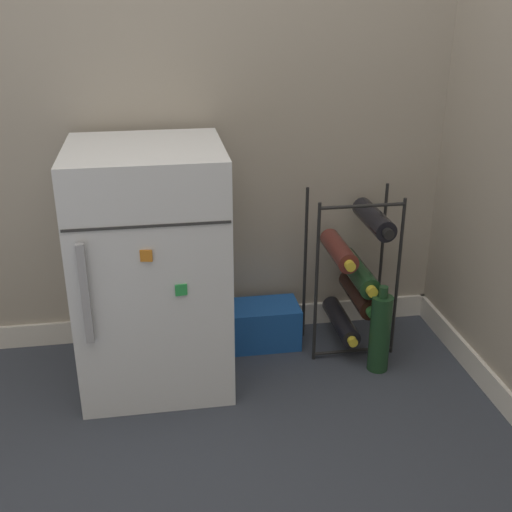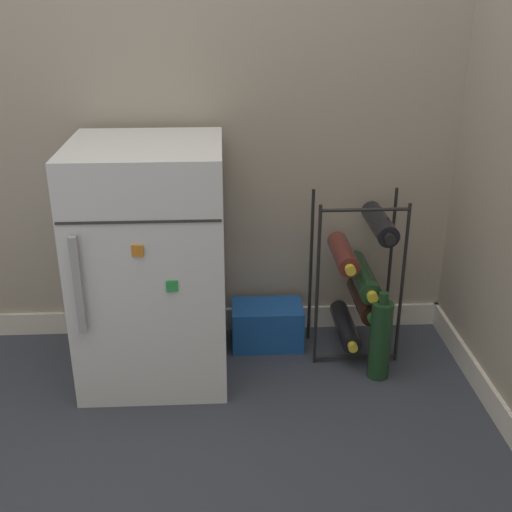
{
  "view_description": "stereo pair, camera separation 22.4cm",
  "coord_description": "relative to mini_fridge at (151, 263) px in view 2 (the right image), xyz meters",
  "views": [
    {
      "loc": [
        -0.22,
        -1.58,
        1.29
      ],
      "look_at": [
        0.11,
        0.45,
        0.41
      ],
      "focal_mm": 45.0,
      "sensor_mm": 36.0,
      "label": 1
    },
    {
      "loc": [
        0.0,
        -1.61,
        1.29
      ],
      "look_at": [
        0.11,
        0.45,
        0.41
      ],
      "focal_mm": 45.0,
      "sensor_mm": 36.0,
      "label": 2
    }
  ],
  "objects": [
    {
      "name": "soda_box",
      "position": [
        0.41,
        0.14,
        -0.33
      ],
      "size": [
        0.27,
        0.17,
        0.16
      ],
      "color": "#194C9E",
      "rests_on": "ground_plane"
    },
    {
      "name": "mini_fridge",
      "position": [
        0.0,
        0.0,
        0.0
      ],
      "size": [
        0.49,
        0.5,
        0.83
      ],
      "color": "silver",
      "rests_on": "ground_plane"
    },
    {
      "name": "wine_rack",
      "position": [
        0.74,
        0.09,
        -0.11
      ],
      "size": [
        0.31,
        0.33,
        0.61
      ],
      "color": "black",
      "rests_on": "ground_plane"
    },
    {
      "name": "ground_plane",
      "position": [
        0.25,
        -0.4,
        -0.41
      ],
      "size": [
        14.0,
        14.0,
        0.0
      ],
      "primitive_type": "plane",
      "color": "#333842"
    },
    {
      "name": "loose_bottle_floor",
      "position": [
        0.78,
        -0.1,
        -0.26
      ],
      "size": [
        0.08,
        0.08,
        0.33
      ],
      "color": "#19381E",
      "rests_on": "ground_plane"
    },
    {
      "name": "wall_back",
      "position": [
        0.25,
        0.3,
        0.83
      ],
      "size": [
        6.72,
        0.07,
        2.5
      ],
      "color": "#9E9384",
      "rests_on": "ground_plane"
    }
  ]
}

